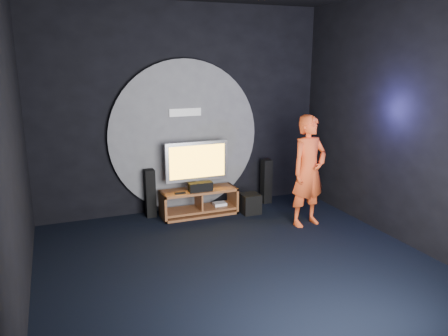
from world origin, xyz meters
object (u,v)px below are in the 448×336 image
at_px(tv, 197,163).
at_px(tower_speaker_right, 266,181).
at_px(tower_speaker_left, 150,193).
at_px(subwoofer, 250,203).
at_px(media_console, 199,204).
at_px(player, 309,171).

xyz_separation_m(tv, tower_speaker_right, (1.37, 0.10, -0.49)).
xyz_separation_m(tv, tower_speaker_left, (-0.78, 0.16, -0.49)).
relative_size(tv, subwoofer, 3.17).
bearing_deg(tower_speaker_right, tower_speaker_left, 178.56).
height_order(media_console, tv, tv).
height_order(media_console, player, player).
xyz_separation_m(tower_speaker_right, subwoofer, (-0.52, -0.42, -0.24)).
xyz_separation_m(tower_speaker_left, player, (2.26, -1.28, 0.48)).
relative_size(tv, tower_speaker_right, 1.33).
bearing_deg(tower_speaker_left, tv, -11.51).
xyz_separation_m(subwoofer, player, (0.63, -0.81, 0.71)).
distance_m(tower_speaker_right, player, 1.32).
bearing_deg(tower_speaker_right, subwoofer, -141.16).
distance_m(tv, tower_speaker_right, 1.45).
bearing_deg(subwoofer, media_console, 163.89).
height_order(tv, tower_speaker_right, tv).
bearing_deg(media_console, subwoofer, -16.11).
xyz_separation_m(media_console, tower_speaker_right, (1.36, 0.17, 0.21)).
bearing_deg(player, tower_speaker_left, 140.48).
bearing_deg(tv, tower_speaker_left, 168.49).
bearing_deg(player, tower_speaker_right, 85.10).
bearing_deg(tower_speaker_left, player, -29.50).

